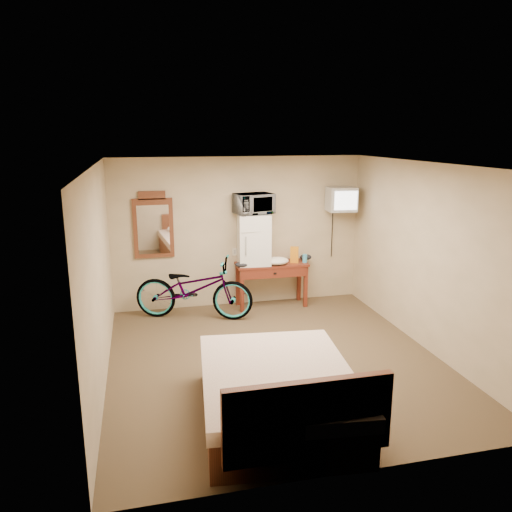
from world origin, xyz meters
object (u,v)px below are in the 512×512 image
Objects in this scene: desk at (272,271)px; bicycle at (194,288)px; mini_fridge at (254,239)px; microwave at (254,204)px; crt_television at (341,199)px; wall_mirror at (153,226)px; blue_cup at (305,258)px; bed at (279,394)px.

bicycle reaches higher than desk.
microwave is (0.00, 0.00, 0.58)m from mini_fridge.
bicycle is (-2.54, -0.27, -1.30)m from crt_television.
bicycle is at bearing -169.47° from desk.
blue_cup is at bearing -7.30° from wall_mirror.
mini_fridge is 0.93m from blue_cup.
microwave is 1.67m from bicycle.
bicycle is at bearing -178.57° from microwave.
blue_cup is at bearing -174.30° from crt_television.
crt_television is 0.55× the size of wall_mirror.
crt_television reaches higher than mini_fridge.
bicycle is at bearing -173.89° from blue_cup.
desk is 0.56× the size of bed.
desk is 2.01× the size of microwave.
wall_mirror is 0.58× the size of bicycle.
blue_cup is 3.65m from bed.
mini_fridge is 1.43× the size of crt_television.
mini_fridge is 1.62m from crt_television.
crt_television is at bearing -65.06° from bicycle.
wall_mirror is at bearing 106.31° from bed.
wall_mirror is at bearing 157.42° from microwave.
bicycle is at bearing -42.63° from wall_mirror.
crt_television is 3.13m from wall_mirror.
mini_fridge is at bearing -7.28° from wall_mirror.
mini_fridge is at bearing 172.67° from blue_cup.
bed is at bearing -98.85° from mini_fridge.
mini_fridge is 0.58m from microwave.
microwave is at bearing 81.15° from bed.
microwave is 4.32× the size of blue_cup.
bed reaches higher than desk.
crt_television is (1.50, -0.05, 0.62)m from mini_fridge.
bicycle is (-1.34, -0.25, -0.12)m from desk.
blue_cup is 0.07× the size of bicycle.
crt_television is at bearing -17.08° from microwave.
blue_cup reaches higher than desk.
wall_mirror reaches higher than bed.
wall_mirror reaches higher than bicycle.
microwave is 1.50m from crt_television.
crt_television is at bearing -4.63° from wall_mirror.
blue_cup is at bearing -7.33° from mini_fridge.
blue_cup is at bearing -22.65° from microwave.
bed is (-2.03, -3.40, -1.49)m from crt_television.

